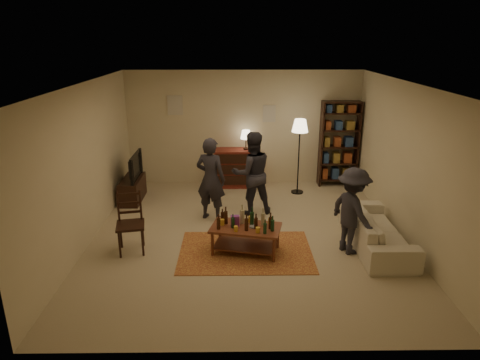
{
  "coord_description": "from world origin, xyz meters",
  "views": [
    {
      "loc": [
        -0.21,
        -7.01,
        3.44
      ],
      "look_at": [
        -0.12,
        0.1,
        1.03
      ],
      "focal_mm": 32.0,
      "sensor_mm": 36.0,
      "label": 1
    }
  ],
  "objects_px": {
    "coffee_table": "(246,229)",
    "floor_lamp": "(300,131)",
    "person_right": "(252,173)",
    "bookshelf": "(339,143)",
    "person_by_sofa": "(352,211)",
    "sofa": "(376,229)",
    "tv_stand": "(132,183)",
    "dining_chair": "(130,220)",
    "person_left": "(211,179)",
    "dresser": "(236,167)"
  },
  "relations": [
    {
      "from": "bookshelf",
      "to": "person_right",
      "type": "relative_size",
      "value": 1.2
    },
    {
      "from": "bookshelf",
      "to": "floor_lamp",
      "type": "height_order",
      "value": "bookshelf"
    },
    {
      "from": "bookshelf",
      "to": "person_by_sofa",
      "type": "relative_size",
      "value": 1.38
    },
    {
      "from": "dining_chair",
      "to": "person_right",
      "type": "height_order",
      "value": "person_right"
    },
    {
      "from": "dresser",
      "to": "bookshelf",
      "type": "distance_m",
      "value": 2.5
    },
    {
      "from": "bookshelf",
      "to": "person_right",
      "type": "bearing_deg",
      "value": -141.15
    },
    {
      "from": "tv_stand",
      "to": "person_left",
      "type": "height_order",
      "value": "person_left"
    },
    {
      "from": "tv_stand",
      "to": "person_left",
      "type": "bearing_deg",
      "value": -29.78
    },
    {
      "from": "coffee_table",
      "to": "dining_chair",
      "type": "bearing_deg",
      "value": 176.99
    },
    {
      "from": "dresser",
      "to": "person_by_sofa",
      "type": "distance_m",
      "value": 3.83
    },
    {
      "from": "coffee_table",
      "to": "sofa",
      "type": "relative_size",
      "value": 0.59
    },
    {
      "from": "person_left",
      "to": "sofa",
      "type": "bearing_deg",
      "value": 179.41
    },
    {
      "from": "person_left",
      "to": "person_right",
      "type": "relative_size",
      "value": 0.97
    },
    {
      "from": "person_right",
      "to": "person_left",
      "type": "bearing_deg",
      "value": 5.15
    },
    {
      "from": "dresser",
      "to": "person_right",
      "type": "xyz_separation_m",
      "value": [
        0.32,
        -1.64,
        0.37
      ]
    },
    {
      "from": "tv_stand",
      "to": "dining_chair",
      "type": "bearing_deg",
      "value": -77.88
    },
    {
      "from": "tv_stand",
      "to": "person_right",
      "type": "height_order",
      "value": "person_right"
    },
    {
      "from": "bookshelf",
      "to": "person_by_sofa",
      "type": "bearing_deg",
      "value": -99.15
    },
    {
      "from": "tv_stand",
      "to": "dresser",
      "type": "bearing_deg",
      "value": 22.07
    },
    {
      "from": "dresser",
      "to": "person_left",
      "type": "distance_m",
      "value": 2.01
    },
    {
      "from": "floor_lamp",
      "to": "sofa",
      "type": "bearing_deg",
      "value": -69.58
    },
    {
      "from": "tv_stand",
      "to": "sofa",
      "type": "bearing_deg",
      "value": -25.34
    },
    {
      "from": "coffee_table",
      "to": "dresser",
      "type": "distance_m",
      "value": 3.33
    },
    {
      "from": "floor_lamp",
      "to": "person_by_sofa",
      "type": "height_order",
      "value": "floor_lamp"
    },
    {
      "from": "floor_lamp",
      "to": "person_left",
      "type": "xyz_separation_m",
      "value": [
        -1.9,
        -1.43,
        -0.63
      ]
    },
    {
      "from": "coffee_table",
      "to": "person_by_sofa",
      "type": "relative_size",
      "value": 0.85
    },
    {
      "from": "tv_stand",
      "to": "person_right",
      "type": "relative_size",
      "value": 0.63
    },
    {
      "from": "sofa",
      "to": "person_right",
      "type": "relative_size",
      "value": 1.24
    },
    {
      "from": "person_right",
      "to": "coffee_table",
      "type": "bearing_deg",
      "value": 70.22
    },
    {
      "from": "floor_lamp",
      "to": "sofa",
      "type": "xyz_separation_m",
      "value": [
        0.98,
        -2.62,
        -1.14
      ]
    },
    {
      "from": "coffee_table",
      "to": "floor_lamp",
      "type": "xyz_separation_m",
      "value": [
        1.26,
        2.84,
        1.04
      ]
    },
    {
      "from": "tv_stand",
      "to": "sofa",
      "type": "height_order",
      "value": "tv_stand"
    },
    {
      "from": "tv_stand",
      "to": "dresser",
      "type": "relative_size",
      "value": 0.78
    },
    {
      "from": "floor_lamp",
      "to": "person_by_sofa",
      "type": "relative_size",
      "value": 1.17
    },
    {
      "from": "dining_chair",
      "to": "bookshelf",
      "type": "height_order",
      "value": "bookshelf"
    },
    {
      "from": "person_right",
      "to": "bookshelf",
      "type": "bearing_deg",
      "value": -155.43
    },
    {
      "from": "dining_chair",
      "to": "floor_lamp",
      "type": "distance_m",
      "value": 4.28
    },
    {
      "from": "coffee_table",
      "to": "sofa",
      "type": "xyz_separation_m",
      "value": [
        2.24,
        0.21,
        -0.11
      ]
    },
    {
      "from": "person_left",
      "to": "person_by_sofa",
      "type": "bearing_deg",
      "value": 171.39
    },
    {
      "from": "dining_chair",
      "to": "tv_stand",
      "type": "relative_size",
      "value": 0.98
    },
    {
      "from": "bookshelf",
      "to": "person_right",
      "type": "xyz_separation_m",
      "value": [
        -2.12,
        -1.71,
        -0.19
      ]
    },
    {
      "from": "dining_chair",
      "to": "coffee_table",
      "type": "bearing_deg",
      "value": -13.96
    },
    {
      "from": "dining_chair",
      "to": "person_right",
      "type": "xyz_separation_m",
      "value": [
        2.07,
        1.58,
        0.29
      ]
    },
    {
      "from": "sofa",
      "to": "person_right",
      "type": "height_order",
      "value": "person_right"
    },
    {
      "from": "dresser",
      "to": "bookshelf",
      "type": "bearing_deg",
      "value": 1.57
    },
    {
      "from": "sofa",
      "to": "bookshelf",
      "type": "bearing_deg",
      "value": -0.82
    },
    {
      "from": "coffee_table",
      "to": "person_left",
      "type": "distance_m",
      "value": 1.59
    },
    {
      "from": "dining_chair",
      "to": "floor_lamp",
      "type": "height_order",
      "value": "floor_lamp"
    },
    {
      "from": "bookshelf",
      "to": "person_left",
      "type": "height_order",
      "value": "bookshelf"
    },
    {
      "from": "coffee_table",
      "to": "dresser",
      "type": "xyz_separation_m",
      "value": [
        -0.16,
        3.33,
        0.06
      ]
    }
  ]
}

